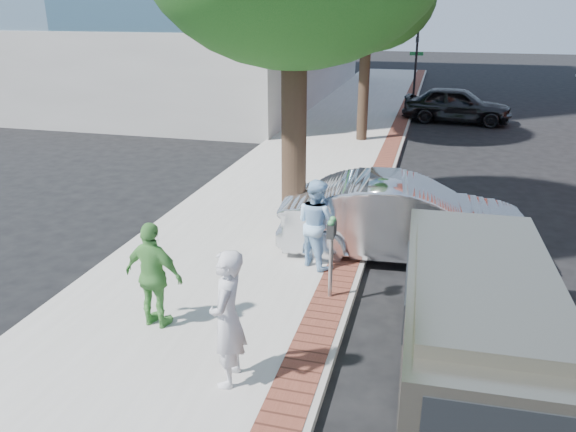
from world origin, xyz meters
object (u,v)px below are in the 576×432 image
(person_green, at_px, (154,276))
(van, at_px, (477,316))
(person_gray, at_px, (227,319))
(sedan_silver, at_px, (404,219))
(bg_car, at_px, (457,105))
(person_officer, at_px, (316,223))
(parking_meter, at_px, (331,241))

(person_green, xyz_separation_m, van, (4.79, 0.05, -0.01))
(person_gray, bearing_deg, person_green, -128.90)
(sedan_silver, distance_m, bg_car, 15.38)
(person_green, bearing_deg, van, -171.09)
(bg_car, bearing_deg, person_officer, 175.77)
(person_officer, bearing_deg, bg_car, -65.09)
(parking_meter, height_order, person_officer, person_officer)
(sedan_silver, height_order, van, van)
(parking_meter, bearing_deg, sedan_silver, 65.72)
(sedan_silver, xyz_separation_m, bg_car, (1.28, 15.32, -0.04))
(sedan_silver, bearing_deg, van, -167.94)
(person_officer, height_order, person_green, person_officer)
(person_green, bearing_deg, person_gray, 155.31)
(person_officer, bearing_deg, person_green, 90.13)
(person_gray, bearing_deg, sedan_silver, 153.07)
(parking_meter, xyz_separation_m, person_officer, (-0.52, 1.22, -0.18))
(person_green, height_order, van, person_green)
(person_green, bearing_deg, sedan_silver, -123.26)
(parking_meter, bearing_deg, person_green, -146.98)
(parking_meter, relative_size, bg_car, 0.31)
(person_gray, xyz_separation_m, person_officer, (0.35, 3.88, -0.09))
(person_officer, xyz_separation_m, person_green, (-1.96, -2.83, -0.00))
(person_gray, xyz_separation_m, sedan_silver, (1.95, 5.06, -0.28))
(bg_car, relative_size, van, 0.92)
(parking_meter, distance_m, person_green, 2.97)
(person_gray, relative_size, person_officer, 1.10)
(person_gray, relative_size, sedan_silver, 0.38)
(person_green, distance_m, bg_car, 19.93)
(sedan_silver, xyz_separation_m, van, (1.22, -3.97, 0.18))
(person_green, xyz_separation_m, bg_car, (4.85, 19.33, -0.22))
(person_officer, xyz_separation_m, sedan_silver, (1.60, 1.18, -0.19))
(person_gray, height_order, person_green, person_gray)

